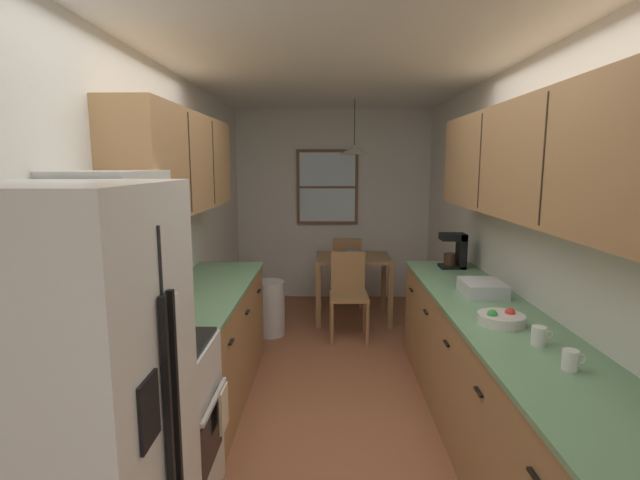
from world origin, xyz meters
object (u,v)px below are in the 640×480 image
at_px(dining_chair_near, 348,290).
at_px(trash_bin, 269,308).
at_px(dish_rack, 482,288).
at_px(dining_chair_far, 347,268).
at_px(coffee_maker, 456,250).
at_px(fruit_bowl, 501,318).
at_px(dining_table, 353,268).
at_px(stove_range, 150,428).
at_px(mug_by_coffeemaker, 539,336).
at_px(refrigerator, 76,432).
at_px(table_serving_bowl, 352,252).
at_px(microwave_over_range, 113,205).
at_px(mug_spare, 571,360).
at_px(storage_canister, 182,295).

relative_size(dining_chair_near, trash_bin, 1.53).
bearing_deg(dish_rack, dining_chair_far, 107.73).
relative_size(trash_bin, dish_rack, 1.73).
height_order(coffee_maker, fruit_bowl, coffee_maker).
distance_m(dining_chair_far, coffee_maker, 2.09).
xyz_separation_m(dining_table, coffee_maker, (0.86, -1.24, 0.44)).
bearing_deg(stove_range, mug_by_coffeemaker, 2.86).
distance_m(coffee_maker, dish_rack, 0.92).
xyz_separation_m(refrigerator, fruit_bowl, (1.92, 1.14, 0.05)).
height_order(dining_chair_far, table_serving_bowl, dining_chair_far).
bearing_deg(stove_range, microwave_over_range, 179.97).
bearing_deg(refrigerator, mug_spare, 14.42).
relative_size(fruit_bowl, table_serving_bowl, 1.56).
height_order(dining_table, mug_by_coffeemaker, mug_by_coffeemaker).
xyz_separation_m(dining_chair_near, dish_rack, (0.89, -1.59, 0.45)).
bearing_deg(dining_chair_near, refrigerator, -108.47).
relative_size(microwave_over_range, storage_canister, 2.95).
height_order(dining_chair_near, dish_rack, dish_rack).
bearing_deg(mug_spare, stove_range, 174.37).
height_order(dining_chair_far, storage_canister, storage_canister).
bearing_deg(mug_by_coffeemaker, stove_range, -177.14).
bearing_deg(dining_table, dining_chair_near, -97.77).
distance_m(refrigerator, fruit_bowl, 2.23).
distance_m(refrigerator, coffee_maker, 3.38).
bearing_deg(coffee_maker, microwave_over_range, -138.24).
bearing_deg(dining_chair_far, dining_chair_near, -91.18).
relative_size(refrigerator, mug_by_coffeemaker, 16.12).
xyz_separation_m(refrigerator, dining_table, (1.20, 3.91, -0.26)).
xyz_separation_m(dining_chair_far, mug_spare, (0.86, -3.95, 0.45)).
relative_size(stove_range, mug_spare, 10.07).
relative_size(coffee_maker, table_serving_bowl, 1.82).
relative_size(refrigerator, dining_chair_near, 1.97).
distance_m(stove_range, dining_chair_near, 2.88).
xyz_separation_m(dining_chair_far, table_serving_bowl, (0.05, -0.47, 0.29)).
xyz_separation_m(fruit_bowl, dish_rack, (0.09, 0.63, 0.01)).
xyz_separation_m(dining_chair_near, table_serving_bowl, (0.07, 0.65, 0.29)).
height_order(refrigerator, trash_bin, refrigerator).
bearing_deg(dish_rack, microwave_over_range, -153.92).
xyz_separation_m(dining_table, fruit_bowl, (0.72, -2.77, 0.31)).
xyz_separation_m(storage_canister, table_serving_bowl, (1.22, 2.64, -0.21)).
relative_size(stove_range, fruit_bowl, 4.08).
bearing_deg(mug_spare, table_serving_bowl, 103.18).
bearing_deg(coffee_maker, dining_chair_near, 144.07).
bearing_deg(dining_table, dining_chair_far, 95.44).
bearing_deg(dining_chair_near, microwave_over_range, -115.54).
distance_m(microwave_over_range, mug_spare, 2.26).
distance_m(storage_canister, table_serving_bowl, 2.92).
distance_m(dining_chair_far, mug_by_coffeemaker, 3.78).
bearing_deg(coffee_maker, stove_range, -136.72).
bearing_deg(fruit_bowl, coffee_maker, 84.82).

